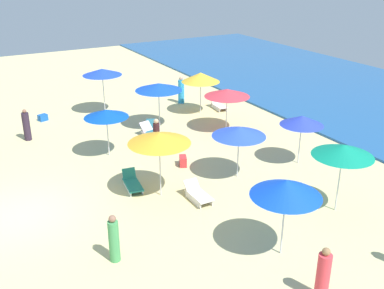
{
  "coord_description": "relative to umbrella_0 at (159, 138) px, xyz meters",
  "views": [
    {
      "loc": [
        15.31,
        -1.45,
        8.66
      ],
      "look_at": [
        -0.24,
        7.21,
        1.24
      ],
      "focal_mm": 42.41,
      "sensor_mm": 36.0,
      "label": 1
    }
  ],
  "objects": [
    {
      "name": "ground_plane",
      "position": [
        -1.06,
        -5.08,
        -2.4
      ],
      "size": [
        60.0,
        60.0,
        0.0
      ],
      "primitive_type": "plane",
      "color": "beige"
    },
    {
      "name": "umbrella_0",
      "position": [
        0.0,
        0.0,
        0.0
      ],
      "size": [
        2.39,
        2.39,
        2.61
      ],
      "color": "silver",
      "rests_on": "ground_plane"
    },
    {
      "name": "lounge_chair_0_0",
      "position": [
        -1.07,
        -0.76,
        -2.18
      ],
      "size": [
        1.46,
        0.74,
        0.64
      ],
      "rotation": [
        0.0,
        0.0,
        1.43
      ],
      "color": "silver",
      "rests_on": "ground_plane"
    },
    {
      "name": "lounge_chair_0_1",
      "position": [
        1.06,
        1.06,
        -2.14
      ],
      "size": [
        1.4,
        0.61,
        0.63
      ],
      "rotation": [
        0.0,
        0.0,
        1.58
      ],
      "color": "silver",
      "rests_on": "ground_plane"
    },
    {
      "name": "umbrella_1",
      "position": [
        0.12,
        3.53,
        -0.36
      ],
      "size": [
        2.23,
        2.23,
        2.24
      ],
      "color": "silver",
      "rests_on": "ground_plane"
    },
    {
      "name": "umbrella_2",
      "position": [
        4.15,
        5.12,
        -0.01
      ],
      "size": [
        2.17,
        2.17,
        2.6
      ],
      "color": "silver",
      "rests_on": "ground_plane"
    },
    {
      "name": "umbrella_3",
      "position": [
        5.24,
        1.67,
        -0.09
      ],
      "size": [
        2.17,
        2.17,
        2.58
      ],
      "color": "silver",
      "rests_on": "ground_plane"
    },
    {
      "name": "umbrella_4",
      "position": [
        -10.73,
        1.43,
        0.08
      ],
      "size": [
        2.26,
        2.26,
        2.67
      ],
      "color": "silver",
      "rests_on": "ground_plane"
    },
    {
      "name": "umbrella_5",
      "position": [
        -4.75,
        6.13,
        -0.32
      ],
      "size": [
        2.39,
        2.39,
        2.29
      ],
      "color": "silver",
      "rests_on": "ground_plane"
    },
    {
      "name": "umbrella_6",
      "position": [
        0.31,
        6.72,
        -0.37
      ],
      "size": [
        1.92,
        1.92,
        2.24
      ],
      "color": "silver",
      "rests_on": "ground_plane"
    },
    {
      "name": "umbrella_7",
      "position": [
        -4.66,
        -0.46,
        -0.34
      ],
      "size": [
        2.04,
        2.04,
        2.25
      ],
      "color": "silver",
      "rests_on": "ground_plane"
    },
    {
      "name": "umbrella_8",
      "position": [
        -7.95,
        6.4,
        -0.23
      ],
      "size": [
        2.23,
        2.23,
        2.45
      ],
      "color": "silver",
      "rests_on": "ground_plane"
    },
    {
      "name": "lounge_chair_8_0",
      "position": [
        -8.06,
        7.74,
        -2.15
      ],
      "size": [
        1.43,
        0.69,
        0.66
      ],
      "rotation": [
        0.0,
        0.0,
        1.47
      ],
      "color": "silver",
      "rests_on": "ground_plane"
    },
    {
      "name": "umbrella_9",
      "position": [
        -6.89,
        3.21,
        -0.12
      ],
      "size": [
        2.5,
        2.5,
        2.48
      ],
      "color": "silver",
      "rests_on": "ground_plane"
    },
    {
      "name": "lounge_chair_9_0",
      "position": [
        -5.81,
        2.22,
        -2.14
      ],
      "size": [
        1.45,
        0.88,
        0.69
      ],
      "rotation": [
        0.0,
        0.0,
        1.79
      ],
      "color": "silver",
      "rests_on": "ground_plane"
    },
    {
      "name": "lounge_chair_9_1",
      "position": [
        -5.92,
        2.28,
        -2.13
      ],
      "size": [
        1.43,
        1.09,
        0.77
      ],
      "rotation": [
        0.0,
        0.0,
        1.11
      ],
      "color": "silver",
      "rests_on": "ground_plane"
    },
    {
      "name": "beachgoer_0",
      "position": [
        -10.26,
        6.33,
        -1.6
      ],
      "size": [
        0.49,
        0.49,
        1.72
      ],
      "rotation": [
        0.0,
        0.0,
        5.04
      ],
      "color": "#2A9CDD",
      "rests_on": "ground_plane"
    },
    {
      "name": "beachgoer_1",
      "position": [
        3.04,
        -3.0,
        -1.66
      ],
      "size": [
        0.45,
        0.45,
        1.59
      ],
      "rotation": [
        0.0,
        0.0,
        4.17
      ],
      "color": "#479B58",
      "rests_on": "ground_plane"
    },
    {
      "name": "beachgoer_3",
      "position": [
        -3.91,
        1.66,
        -1.6
      ],
      "size": [
        0.35,
        0.35,
        1.67
      ],
      "rotation": [
        0.0,
        0.0,
        2.98
      ],
      "color": "#37191C",
      "rests_on": "ground_plane"
    },
    {
      "name": "beachgoer_5",
      "position": [
        -8.5,
        -3.41,
        -1.65
      ],
      "size": [
        0.39,
        0.39,
        1.63
      ],
      "rotation": [
        0.0,
        0.0,
        0.08
      ],
      "color": "#312435",
      "rests_on": "ground_plane"
    },
    {
      "name": "beachgoer_6",
      "position": [
        7.37,
        1.31,
        -1.65
      ],
      "size": [
        0.45,
        0.45,
        1.64
      ],
      "rotation": [
        0.0,
        0.0,
        4.48
      ],
      "color": "#E63C47",
      "rests_on": "ground_plane"
    },
    {
      "name": "cooler_box_1",
      "position": [
        -1.97,
        2.03,
        -2.18
      ],
      "size": [
        0.63,
        0.5,
        0.43
      ],
      "primitive_type": "cube",
      "rotation": [
        0.0,
        0.0,
        2.74
      ],
      "color": "red",
      "rests_on": "ground_plane"
    },
    {
      "name": "cooler_box_2",
      "position": [
        -11.12,
        -2.11,
        -2.22
      ],
      "size": [
        0.5,
        0.57,
        0.36
      ],
      "primitive_type": "cube",
      "rotation": [
        0.0,
        0.0,
        1.89
      ],
      "color": "blue",
      "rests_on": "ground_plane"
    }
  ]
}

